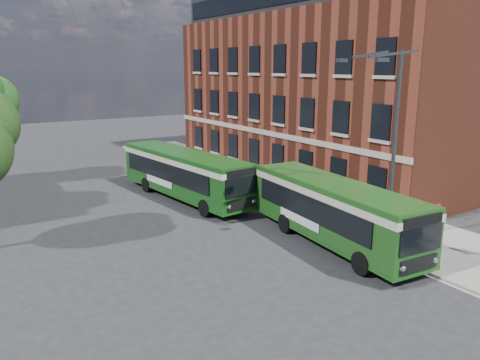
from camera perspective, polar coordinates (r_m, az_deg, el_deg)
ground at (r=21.50m, az=4.15°, el=-9.06°), size 120.00×120.00×0.00m
pavement at (r=31.54m, az=5.62°, el=-1.51°), size 6.00×48.00×0.15m
kerb_line at (r=29.82m, az=1.01°, el=-2.48°), size 0.12×48.00×0.01m
brick_office at (r=38.08m, az=10.50°, el=11.45°), size 12.10×26.00×14.20m
street_lamp at (r=22.05m, az=17.69°, el=3.87°), size 2.96×2.38×9.00m
bus_stop_sign at (r=22.14m, az=22.73°, el=-5.28°), size 0.35×0.08×2.52m
bus_front at (r=22.56m, az=11.40°, el=-3.26°), size 3.47×10.60×3.02m
bus_rear at (r=30.04m, az=-6.80°, el=1.15°), size 3.77×11.88×3.02m
pedestrian_a at (r=22.58m, az=19.58°, el=-6.19°), size 0.65×0.51×1.57m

